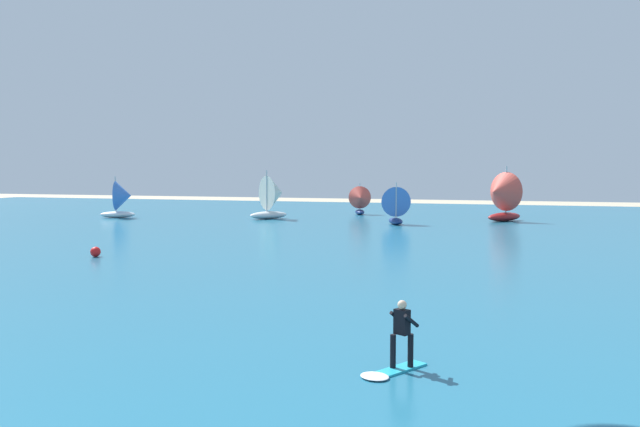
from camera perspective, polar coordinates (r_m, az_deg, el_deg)
ocean at (r=48.10m, az=9.86°, el=-1.93°), size 160.00×90.00×0.10m
kitesurfer at (r=15.54m, az=6.83°, el=-11.62°), size 1.46×1.98×1.67m
sailboat_leading at (r=57.17m, az=6.66°, el=0.77°), size 2.95×3.30×3.71m
sailboat_trailing at (r=61.82m, az=15.76°, el=1.50°), size 4.35×4.66×5.17m
sailboat_mid_right at (r=68.83m, az=3.59°, el=1.20°), size 2.70×3.05×3.43m
sailboat_far_right at (r=63.05m, az=-4.16°, el=1.51°), size 4.10×4.26×4.75m
sailboat_near_shore at (r=67.20m, az=-17.18°, el=1.25°), size 3.67×3.29×4.13m
marker_buoy at (r=37.33m, az=-19.34°, el=-3.24°), size 0.56×0.56×0.56m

